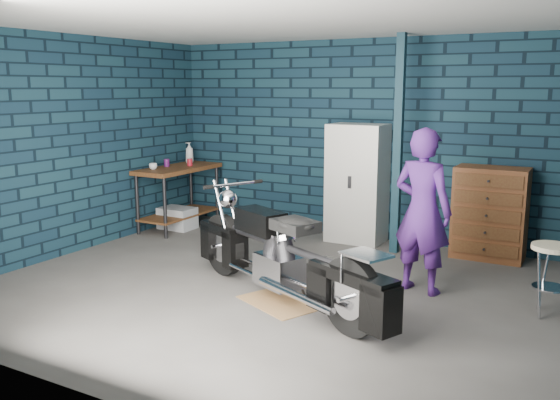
{
  "coord_description": "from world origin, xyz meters",
  "views": [
    {
      "loc": [
        2.81,
        -5.11,
        2.07
      ],
      "look_at": [
        -0.2,
        0.3,
        0.88
      ],
      "focal_mm": 38.0,
      "sensor_mm": 36.0,
      "label": 1
    }
  ],
  "objects_px": {
    "workbench": "(179,197)",
    "person": "(422,211)",
    "storage_bin": "(177,218)",
    "tool_chest": "(490,213)",
    "locker": "(357,183)",
    "shop_stool": "(550,280)",
    "motorcycle": "(283,249)"
  },
  "relations": [
    {
      "from": "workbench",
      "to": "person",
      "type": "xyz_separation_m",
      "value": [
        3.92,
        -1.03,
        0.38
      ]
    },
    {
      "from": "storage_bin",
      "to": "tool_chest",
      "type": "bearing_deg",
      "value": 8.2
    },
    {
      "from": "storage_bin",
      "to": "locker",
      "type": "height_order",
      "value": "locker"
    },
    {
      "from": "workbench",
      "to": "locker",
      "type": "distance_m",
      "value": 2.67
    },
    {
      "from": "storage_bin",
      "to": "shop_stool",
      "type": "relative_size",
      "value": 0.76
    },
    {
      "from": "motorcycle",
      "to": "storage_bin",
      "type": "relative_size",
      "value": 4.81
    },
    {
      "from": "motorcycle",
      "to": "locker",
      "type": "relative_size",
      "value": 1.54
    },
    {
      "from": "tool_chest",
      "to": "shop_stool",
      "type": "bearing_deg",
      "value": -63.37
    },
    {
      "from": "person",
      "to": "storage_bin",
      "type": "bearing_deg",
      "value": -1.83
    },
    {
      "from": "tool_chest",
      "to": "shop_stool",
      "type": "height_order",
      "value": "tool_chest"
    },
    {
      "from": "motorcycle",
      "to": "person",
      "type": "distance_m",
      "value": 1.48
    },
    {
      "from": "motorcycle",
      "to": "tool_chest",
      "type": "relative_size",
      "value": 2.17
    },
    {
      "from": "tool_chest",
      "to": "motorcycle",
      "type": "bearing_deg",
      "value": -120.04
    },
    {
      "from": "shop_stool",
      "to": "person",
      "type": "bearing_deg",
      "value": 176.15
    },
    {
      "from": "motorcycle",
      "to": "locker",
      "type": "bearing_deg",
      "value": 120.22
    },
    {
      "from": "shop_stool",
      "to": "motorcycle",
      "type": "bearing_deg",
      "value": -158.86
    },
    {
      "from": "locker",
      "to": "shop_stool",
      "type": "xyz_separation_m",
      "value": [
        2.55,
        -1.65,
        -0.46
      ]
    },
    {
      "from": "locker",
      "to": "storage_bin",
      "type": "bearing_deg",
      "value": -166.49
    },
    {
      "from": "motorcycle",
      "to": "locker",
      "type": "height_order",
      "value": "locker"
    },
    {
      "from": "storage_bin",
      "to": "tool_chest",
      "type": "distance_m",
      "value": 4.36
    },
    {
      "from": "motorcycle",
      "to": "tool_chest",
      "type": "distance_m",
      "value": 2.93
    },
    {
      "from": "storage_bin",
      "to": "shop_stool",
      "type": "bearing_deg",
      "value": -11.37
    },
    {
      "from": "storage_bin",
      "to": "locker",
      "type": "relative_size",
      "value": 0.32
    },
    {
      "from": "workbench",
      "to": "person",
      "type": "height_order",
      "value": "person"
    },
    {
      "from": "person",
      "to": "motorcycle",
      "type": "bearing_deg",
      "value": 53.92
    },
    {
      "from": "motorcycle",
      "to": "workbench",
      "type": "bearing_deg",
      "value": 169.46
    },
    {
      "from": "workbench",
      "to": "tool_chest",
      "type": "relative_size",
      "value": 1.25
    },
    {
      "from": "person",
      "to": "shop_stool",
      "type": "bearing_deg",
      "value": -172.03
    },
    {
      "from": "motorcycle",
      "to": "locker",
      "type": "distance_m",
      "value": 2.56
    },
    {
      "from": "motorcycle",
      "to": "storage_bin",
      "type": "distance_m",
      "value": 3.44
    },
    {
      "from": "locker",
      "to": "shop_stool",
      "type": "distance_m",
      "value": 3.07
    },
    {
      "from": "person",
      "to": "tool_chest",
      "type": "bearing_deg",
      "value": -92.29
    }
  ]
}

